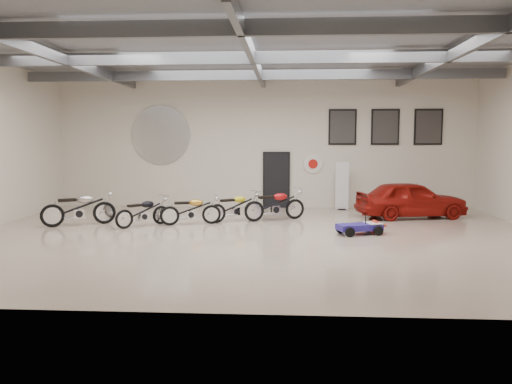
# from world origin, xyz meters

# --- Properties ---
(floor) EXTENTS (16.00, 12.00, 0.01)m
(floor) POSITION_xyz_m (0.00, 0.00, 0.00)
(floor) COLOR #C0A893
(floor) RESTS_ON ground
(ceiling) EXTENTS (16.00, 12.00, 0.01)m
(ceiling) POSITION_xyz_m (0.00, 0.00, 5.00)
(ceiling) COLOR slate
(ceiling) RESTS_ON back_wall
(back_wall) EXTENTS (16.00, 0.02, 5.00)m
(back_wall) POSITION_xyz_m (0.00, 6.00, 2.50)
(back_wall) COLOR beige
(back_wall) RESTS_ON floor
(ceiling_beams) EXTENTS (15.80, 11.80, 0.32)m
(ceiling_beams) POSITION_xyz_m (0.00, 0.00, 4.75)
(ceiling_beams) COLOR #55585C
(ceiling_beams) RESTS_ON ceiling
(door) EXTENTS (0.92, 0.08, 2.10)m
(door) POSITION_xyz_m (0.50, 5.95, 1.05)
(door) COLOR black
(door) RESTS_ON back_wall
(logo_plaque) EXTENTS (2.30, 0.06, 1.16)m
(logo_plaque) POSITION_xyz_m (-4.00, 5.95, 2.80)
(logo_plaque) COLOR silver
(logo_plaque) RESTS_ON back_wall
(poster_left) EXTENTS (1.05, 0.08, 1.35)m
(poster_left) POSITION_xyz_m (3.00, 5.96, 3.10)
(poster_left) COLOR black
(poster_left) RESTS_ON back_wall
(poster_mid) EXTENTS (1.05, 0.08, 1.35)m
(poster_mid) POSITION_xyz_m (4.60, 5.96, 3.10)
(poster_mid) COLOR black
(poster_mid) RESTS_ON back_wall
(poster_right) EXTENTS (1.05, 0.08, 1.35)m
(poster_right) POSITION_xyz_m (6.20, 5.96, 3.10)
(poster_right) COLOR black
(poster_right) RESTS_ON back_wall
(oil_sign) EXTENTS (0.72, 0.10, 0.72)m
(oil_sign) POSITION_xyz_m (1.90, 5.95, 1.70)
(oil_sign) COLOR white
(oil_sign) RESTS_ON back_wall
(banner_stand) EXTENTS (0.49, 0.20, 1.82)m
(banner_stand) POSITION_xyz_m (2.97, 5.50, 0.91)
(banner_stand) COLOR white
(banner_stand) RESTS_ON floor
(motorcycle_silver) EXTENTS (2.22, 1.60, 1.12)m
(motorcycle_silver) POSITION_xyz_m (-5.46, 1.48, 0.56)
(motorcycle_silver) COLOR silver
(motorcycle_silver) RESTS_ON floor
(motorcycle_black) EXTENTS (1.64, 1.66, 0.93)m
(motorcycle_black) POSITION_xyz_m (-3.45, 1.44, 0.46)
(motorcycle_black) COLOR silver
(motorcycle_black) RESTS_ON floor
(motorcycle_gold) EXTENTS (1.93, 1.09, 0.96)m
(motorcycle_gold) POSITION_xyz_m (-2.06, 1.84, 0.48)
(motorcycle_gold) COLOR silver
(motorcycle_gold) RESTS_ON floor
(motorcycle_yellow) EXTENTS (1.87, 1.56, 0.98)m
(motorcycle_yellow) POSITION_xyz_m (-0.76, 2.59, 0.49)
(motorcycle_yellow) COLOR silver
(motorcycle_yellow) RESTS_ON floor
(motorcycle_red) EXTENTS (2.14, 1.45, 1.07)m
(motorcycle_red) POSITION_xyz_m (0.52, 2.85, 0.54)
(motorcycle_red) COLOR silver
(motorcycle_red) RESTS_ON floor
(go_kart) EXTENTS (1.66, 1.13, 0.55)m
(go_kart) POSITION_xyz_m (3.04, 0.60, 0.28)
(go_kart) COLOR navy
(go_kart) RESTS_ON floor
(vintage_car) EXTENTS (2.17, 3.87, 1.24)m
(vintage_car) POSITION_xyz_m (5.09, 3.71, 0.62)
(vintage_car) COLOR maroon
(vintage_car) RESTS_ON floor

